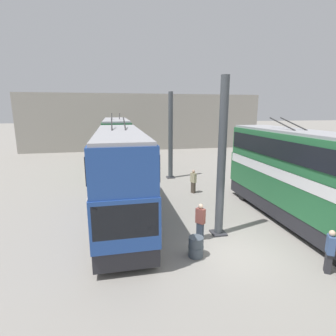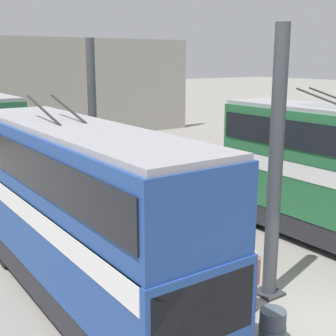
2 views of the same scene
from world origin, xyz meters
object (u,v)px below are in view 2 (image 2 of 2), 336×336
(person_by_right_row, at_px, (116,242))
(oil_drum, at_px, (272,327))
(bus_right_near, at_px, (80,206))
(person_aisle_midway, at_px, (162,203))
(person_aisle_foreground, at_px, (251,278))

(person_by_right_row, height_order, oil_drum, person_by_right_row)
(bus_right_near, height_order, person_aisle_midway, bus_right_near)
(bus_right_near, distance_m, person_aisle_midway, 6.91)
(person_aisle_foreground, xyz_separation_m, oil_drum, (-1.37, 0.64, -0.51))
(bus_right_near, bearing_deg, person_aisle_midway, -52.97)
(bus_right_near, bearing_deg, person_aisle_foreground, -129.17)
(person_aisle_midway, relative_size, oil_drum, 2.02)
(person_by_right_row, bearing_deg, person_aisle_foreground, -137.36)
(person_by_right_row, xyz_separation_m, oil_drum, (-5.69, -1.06, -0.48))
(person_aisle_midway, xyz_separation_m, oil_drum, (-8.24, 2.42, -0.49))
(bus_right_near, relative_size, person_by_right_row, 6.13)
(person_by_right_row, relative_size, person_aisle_foreground, 0.97)
(person_by_right_row, xyz_separation_m, person_aisle_midway, (2.55, -3.48, 0.01))
(person_aisle_midway, bearing_deg, bus_right_near, 9.68)
(person_by_right_row, distance_m, person_aisle_midway, 4.32)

